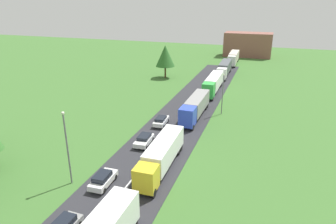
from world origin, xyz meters
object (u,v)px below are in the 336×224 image
Objects in this scene: truck_third at (195,106)px; car_fifth at (161,121)px; lamppost_third at (223,92)px; truck_fifth at (225,68)px; truck_second at (161,154)px; distant_building at (248,45)px; truck_fourth at (213,83)px; lamppost_second at (67,145)px; tree_pine at (165,56)px; car_fourth at (144,140)px; car_third at (103,179)px; truck_sixth at (234,57)px.

truck_third reaches higher than car_fifth.
truck_fifth is at bearing 97.92° from lamppost_third.
distant_building is (3.15, 84.23, 2.19)m from truck_second.
truck_fourth is 42.32m from lamppost_second.
car_fifth is at bearing -72.03° from tree_pine.
tree_pine reaches higher than truck_fifth.
truck_fourth is at bearing -90.01° from truck_fifth.
car_fifth is (-0.13, 7.66, 0.01)m from car_fourth.
tree_pine reaches higher than car_fifth.
car_third is 0.25× the size of distant_building.
distant_building is at bearing 87.86° from truck_second.
tree_pine is (-9.85, 49.86, 5.01)m from car_third.
distant_building is (3.31, 49.22, 2.11)m from truck_fourth.
truck_third reaches higher than truck_second.
car_fourth is (-4.70, 5.45, -1.24)m from truck_second.
truck_sixth is 1.49× the size of tree_pine.
distant_building is at bearing 86.16° from truck_fourth.
lamppost_third is (12.86, 27.97, -0.63)m from lamppost_second.
distant_building is (3.01, 15.86, 2.08)m from truck_sixth.
car_fourth is 79.24m from distant_building.
truck_sixth is 3.04× the size of car_fifth.
distant_building is (3.43, 65.76, 2.15)m from truck_third.
lamppost_third is at bearing -72.74° from truck_fourth.
car_third is at bearing -95.23° from distant_building.
tree_pine reaches higher than truck_sixth.
lamppost_third reaches higher than car_third.
tree_pine is (-14.93, 44.23, 3.82)m from truck_second.
car_third reaches higher than car_fifth.
car_third is at bearing 10.33° from lamppost_second.
truck_fourth is 3.32× the size of car_fourth.
truck_third is 3.07× the size of car_fourth.
lamppost_second is 1.03× the size of tree_pine.
truck_fourth is 33.36m from truck_sixth.
truck_third is at bearing 49.68° from car_fifth.
truck_third is 0.77× the size of distant_building.
truck_second is 3.00× the size of car_third.
truck_fifth is 46.27m from car_fourth.
truck_third is 3.06× the size of car_fifth.
distant_building is (18.08, 39.99, -1.63)m from tree_pine.
truck_fifth is 30.19m from lamppost_third.
lamppost_second reaches higher than truck_fifth.
car_fifth is (-4.67, -21.90, -1.31)m from truck_fourth.
truck_third is at bearing -143.30° from lamppost_third.
truck_third is 1.01× the size of truck_sixth.
lamppost_second is at bearing -114.70° from lamppost_third.
truck_fourth is 1.05× the size of truck_fifth.
truck_fourth is at bearing 78.09° from lamppost_second.
car_third is at bearing -91.94° from car_fourth.
car_fifth is 0.55× the size of lamppost_third.
car_fourth is at bearing -118.22° from lamppost_third.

